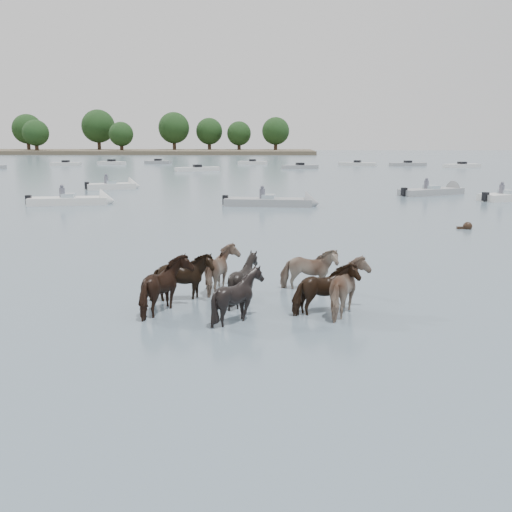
{
  "coord_description": "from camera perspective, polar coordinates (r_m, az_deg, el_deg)",
  "views": [
    {
      "loc": [
        -0.48,
        -13.52,
        4.27
      ],
      "look_at": [
        -1.01,
        1.76,
        1.1
      ],
      "focal_mm": 39.86,
      "sensor_mm": 36.0,
      "label": 1
    }
  ],
  "objects": [
    {
      "name": "pony_herd",
      "position": [
        14.71,
        -0.42,
        -2.84
      ],
      "size": [
        6.06,
        4.22,
        1.53
      ],
      "color": "black",
      "rests_on": "ground"
    },
    {
      "name": "motorboat_a",
      "position": [
        39.45,
        -17.18,
        5.32
      ],
      "size": [
        5.72,
        2.67,
        1.92
      ],
      "rotation": [
        0.0,
        0.0,
        0.2
      ],
      "color": "silver",
      "rests_on": "ground"
    },
    {
      "name": "motorboat_c",
      "position": [
        46.68,
        17.87,
        6.19
      ],
      "size": [
        5.89,
        4.21,
        1.92
      ],
      "rotation": [
        0.0,
        0.0,
        0.5
      ],
      "color": "gray",
      "rests_on": "ground"
    },
    {
      "name": "motorboat_b",
      "position": [
        36.79,
        2.51,
        5.4
      ],
      "size": [
        6.31,
        2.07,
        1.92
      ],
      "rotation": [
        0.0,
        0.0,
        -0.08
      ],
      "color": "gray",
      "rests_on": "ground"
    },
    {
      "name": "swimming_pony",
      "position": [
        29.17,
        20.38,
        2.77
      ],
      "size": [
        0.72,
        0.44,
        0.44
      ],
      "color": "black",
      "rests_on": "ground"
    },
    {
      "name": "ground",
      "position": [
        14.19,
        3.84,
        -5.83
      ],
      "size": [
        400.0,
        400.0,
        0.0
      ],
      "primitive_type": "plane",
      "color": "slate",
      "rests_on": "ground"
    },
    {
      "name": "distant_flotilla",
      "position": [
        87.23,
        2.56,
        9.08
      ],
      "size": [
        106.21,
        24.88,
        0.93
      ],
      "color": "silver",
      "rests_on": "ground"
    },
    {
      "name": "shoreline",
      "position": [
        177.73,
        -21.37,
        9.72
      ],
      "size": [
        160.0,
        30.0,
        1.0
      ],
      "primitive_type": "cube",
      "color": "#4C4233",
      "rests_on": "ground"
    },
    {
      "name": "treeline",
      "position": [
        179.25,
        -20.64,
        11.73
      ],
      "size": [
        146.19,
        22.07,
        12.51
      ],
      "color": "#382619",
      "rests_on": "ground"
    },
    {
      "name": "motorboat_f",
      "position": [
        50.83,
        -13.54,
        6.84
      ],
      "size": [
        4.75,
        3.17,
        1.92
      ],
      "rotation": [
        0.0,
        0.0,
        0.39
      ],
      "color": "silver",
      "rests_on": "ground"
    }
  ]
}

